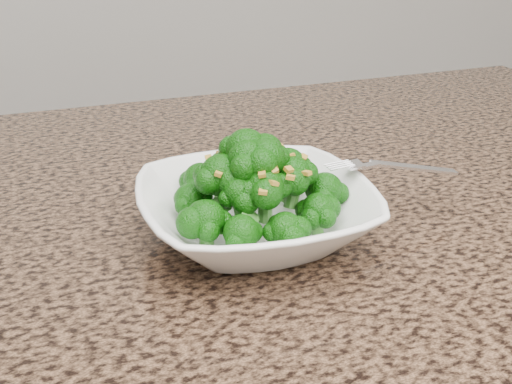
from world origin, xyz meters
name	(u,v)px	position (x,y,z in m)	size (l,w,h in m)	color
granite_counter	(169,268)	(0.00, 0.30, 0.89)	(1.64, 1.04, 0.03)	brown
bowl	(256,213)	(0.09, 0.30, 0.93)	(0.23, 0.23, 0.06)	white
broccoli_pile	(256,153)	(0.09, 0.30, 0.99)	(0.20, 0.20, 0.07)	#11590A
garlic_topping	(256,114)	(0.09, 0.30, 1.03)	(0.12, 0.12, 0.01)	gold
fork	(373,165)	(0.21, 0.30, 0.96)	(0.16, 0.03, 0.01)	silver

